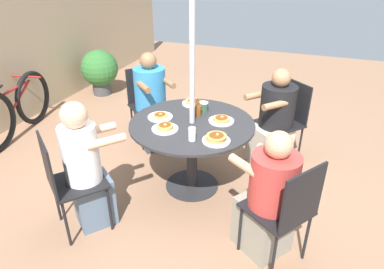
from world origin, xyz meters
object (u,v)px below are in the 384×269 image
(pancake_plate_a, at_px, (193,102))
(diner_east, at_px, (268,200))
(diner_south, at_px, (274,123))
(drinking_glass_a, at_px, (192,134))
(patio_table, at_px, (192,136))
(syrup_bottle, at_px, (198,110))
(diner_north, at_px, (87,170))
(patio_chair_west, at_px, (146,100))
(potted_shrub, at_px, (100,70))
(pancake_plate_e, at_px, (160,116))
(pancake_plate_d, at_px, (216,139))
(patio_chair_east, at_px, (286,208))
(bicycle, at_px, (15,109))
(patio_chair_south, at_px, (286,117))
(pancake_plate_b, at_px, (221,120))
(diner_west, at_px, (152,105))
(patio_chair_north, at_px, (66,179))
(pancake_plate_c, at_px, (165,128))
(coffee_cup, at_px, (204,107))

(pancake_plate_a, bearing_deg, diner_east, -135.62)
(diner_south, relative_size, drinking_glass_a, 9.39)
(patio_table, distance_m, syrup_bottle, 0.27)
(diner_north, relative_size, patio_chair_west, 1.28)
(pancake_plate_a, distance_m, potted_shrub, 2.78)
(diner_south, height_order, potted_shrub, diner_south)
(diner_north, relative_size, pancake_plate_e, 4.82)
(patio_table, height_order, pancake_plate_e, pancake_plate_e)
(patio_table, xyz_separation_m, potted_shrub, (1.98, 2.44, -0.16))
(diner_east, bearing_deg, patio_chair_west, 86.62)
(pancake_plate_d, bearing_deg, patio_chair_east, -121.94)
(bicycle, bearing_deg, pancake_plate_e, -108.14)
(patio_chair_south, height_order, bicycle, patio_chair_south)
(patio_chair_west, bearing_deg, diner_north, 50.62)
(pancake_plate_e, bearing_deg, drinking_glass_a, -125.23)
(patio_chair_east, bearing_deg, diner_east, 90.00)
(pancake_plate_b, bearing_deg, diner_south, -32.84)
(drinking_glass_a, bearing_deg, diner_north, 122.73)
(diner_south, relative_size, diner_west, 0.95)
(patio_chair_north, relative_size, patio_chair_east, 1.00)
(diner_north, height_order, patio_chair_south, diner_north)
(patio_table, height_order, syrup_bottle, syrup_bottle)
(pancake_plate_a, relative_size, pancake_plate_b, 1.00)
(patio_table, xyz_separation_m, pancake_plate_d, (-0.28, -0.33, 0.18))
(bicycle, bearing_deg, pancake_plate_d, -111.75)
(patio_chair_north, relative_size, diner_south, 0.83)
(pancake_plate_c, bearing_deg, drinking_glass_a, -108.66)
(diner_north, xyz_separation_m, diner_south, (1.63, -1.35, -0.06))
(pancake_plate_e, bearing_deg, patio_chair_east, -117.29)
(pancake_plate_a, xyz_separation_m, potted_shrub, (1.54, 2.29, -0.33))
(patio_chair_north, bearing_deg, potted_shrub, 157.69)
(syrup_bottle, xyz_separation_m, coffee_cup, (0.12, -0.02, -0.01))
(patio_chair_south, relative_size, bicycle, 0.60)
(drinking_glass_a, xyz_separation_m, potted_shrub, (2.31, 2.57, -0.38))
(pancake_plate_b, height_order, pancake_plate_d, pancake_plate_d)
(patio_table, relative_size, potted_shrub, 1.57)
(drinking_glass_a, bearing_deg, diner_east, -109.88)
(pancake_plate_b, relative_size, coffee_cup, 2.56)
(patio_chair_north, xyz_separation_m, drinking_glass_a, (0.64, -0.89, 0.27))
(patio_table, bearing_deg, patio_chair_east, -124.78)
(patio_chair_east, bearing_deg, patio_chair_south, 41.79)
(patio_table, distance_m, pancake_plate_c, 0.34)
(pancake_plate_b, xyz_separation_m, bicycle, (0.15, 2.87, -0.39))
(diner_east, height_order, pancake_plate_d, diner_east)
(pancake_plate_c, xyz_separation_m, pancake_plate_d, (-0.05, -0.51, 0.01))
(patio_chair_south, bearing_deg, pancake_plate_a, 68.35)
(diner_south, xyz_separation_m, diner_west, (-0.10, 1.49, 0.03))
(coffee_cup, xyz_separation_m, potted_shrub, (1.68, 2.46, -0.37))
(patio_chair_north, bearing_deg, patio_chair_west, 133.51)
(patio_chair_south, height_order, coffee_cup, patio_chair_south)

